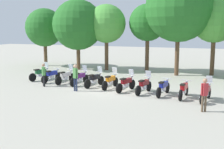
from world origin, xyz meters
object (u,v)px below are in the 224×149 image
(motorcycle_4, at_px, (95,79))
(person_1, at_px, (204,92))
(motorcycle_2, at_px, (66,76))
(motorcycle_6, at_px, (126,83))
(motorcycle_1, at_px, (52,75))
(tree_0, at_px, (45,28))
(person_0, at_px, (75,75))
(tree_4, at_px, (179,9))
(motorcycle_9, at_px, (184,89))
(motorcycle_5, at_px, (110,81))
(motorcycle_3, at_px, (80,78))
(tree_2, at_px, (106,24))
(motorcycle_10, at_px, (206,92))
(person_2, at_px, (44,73))
(tree_1, at_px, (78,25))
(motorcycle_8, at_px, (163,87))
(tree_3, at_px, (148,23))
(motorcycle_0, at_px, (41,73))
(tree_5, at_px, (215,20))
(motorcycle_7, at_px, (144,85))

(motorcycle_4, relative_size, person_1, 1.28)
(motorcycle_2, height_order, motorcycle_6, same)
(motorcycle_1, bearing_deg, tree_0, 45.24)
(person_0, relative_size, tree_4, 0.21)
(motorcycle_6, distance_m, motorcycle_9, 3.78)
(motorcycle_5, relative_size, motorcycle_6, 1.02)
(motorcycle_3, xyz_separation_m, tree_2, (-0.72, 7.41, 3.88))
(motorcycle_10, bearing_deg, motorcycle_4, 89.72)
(motorcycle_4, relative_size, person_2, 1.33)
(motorcycle_5, height_order, tree_1, tree_1)
(motorcycle_6, xyz_separation_m, tree_2, (-4.46, 8.26, 3.88))
(motorcycle_8, relative_size, tree_2, 0.35)
(tree_0, xyz_separation_m, tree_2, (7.23, -0.72, 0.37))
(tree_3, bearing_deg, person_2, -118.98)
(motorcycle_10, xyz_separation_m, tree_4, (-2.67, 8.31, 5.10))
(motorcycle_0, relative_size, tree_1, 0.32)
(motorcycle_4, bearing_deg, motorcycle_10, -87.83)
(motorcycle_4, xyz_separation_m, tree_4, (4.80, 6.68, 5.10))
(person_0, bearing_deg, motorcycle_1, 68.30)
(tree_0, relative_size, tree_3, 0.97)
(motorcycle_2, xyz_separation_m, tree_0, (-6.70, 7.96, 3.52))
(tree_5, bearing_deg, tree_4, -158.93)
(motorcycle_2, bearing_deg, person_2, 162.01)
(person_1, distance_m, tree_5, 12.21)
(tree_4, bearing_deg, tree_5, 21.07)
(motorcycle_8, relative_size, tree_5, 0.33)
(motorcycle_10, relative_size, person_1, 1.29)
(motorcycle_9, bearing_deg, tree_4, 16.99)
(motorcycle_1, bearing_deg, motorcycle_2, -85.50)
(tree_2, xyz_separation_m, tree_3, (3.82, 0.62, 0.09))
(motorcycle_4, relative_size, motorcycle_5, 0.98)
(motorcycle_1, distance_m, motorcycle_5, 5.03)
(motorcycle_0, bearing_deg, motorcycle_6, -85.64)
(tree_2, bearing_deg, tree_1, -166.50)
(motorcycle_1, xyz_separation_m, tree_3, (5.60, 7.73, 3.99))
(motorcycle_0, height_order, tree_5, tree_5)
(tree_4, bearing_deg, motorcycle_7, -98.03)
(motorcycle_9, distance_m, tree_5, 10.07)
(motorcycle_1, bearing_deg, person_2, -156.89)
(motorcycle_3, relative_size, motorcycle_8, 1.00)
(motorcycle_2, xyz_separation_m, motorcycle_4, (2.49, -0.39, 0.00))
(motorcycle_5, relative_size, motorcycle_10, 1.01)
(motorcycle_9, bearing_deg, person_0, 101.18)
(motorcycle_7, relative_size, motorcycle_8, 0.99)
(tree_3, bearing_deg, motorcycle_5, -94.17)
(person_0, bearing_deg, motorcycle_9, -71.29)
(tree_0, bearing_deg, motorcycle_5, -39.25)
(motorcycle_1, xyz_separation_m, motorcycle_7, (7.48, -1.41, 0.01))
(person_1, bearing_deg, motorcycle_7, -161.23)
(motorcycle_3, xyz_separation_m, person_0, (0.65, -2.00, 0.52))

